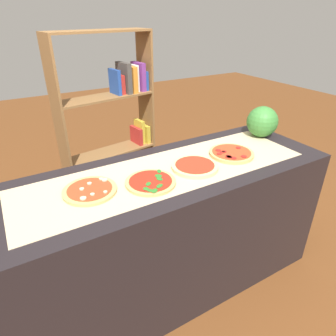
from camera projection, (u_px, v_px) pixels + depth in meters
name	position (u px, v px, depth m)	size (l,w,h in m)	color
ground_plane	(168.00, 280.00, 2.13)	(12.00, 12.00, 0.00)	brown
counter	(168.00, 231.00, 1.92)	(2.03, 0.69, 0.89)	black
parchment_paper	(168.00, 171.00, 1.71)	(1.72, 0.49, 0.00)	tan
pizza_mushroom_0	(90.00, 190.00, 1.51)	(0.27, 0.27, 0.02)	tan
pizza_spinach_1	(151.00, 182.00, 1.58)	(0.27, 0.27, 0.02)	tan
pizza_plain_2	(195.00, 166.00, 1.74)	(0.28, 0.28, 0.02)	#E5C17F
pizza_pepperoni_3	(231.00, 153.00, 1.90)	(0.28, 0.28, 0.03)	tan
watermelon	(262.00, 122.00, 2.14)	(0.22, 0.22, 0.22)	#387A33
bookshelf	(119.00, 124.00, 2.76)	(0.90, 0.37, 1.58)	brown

